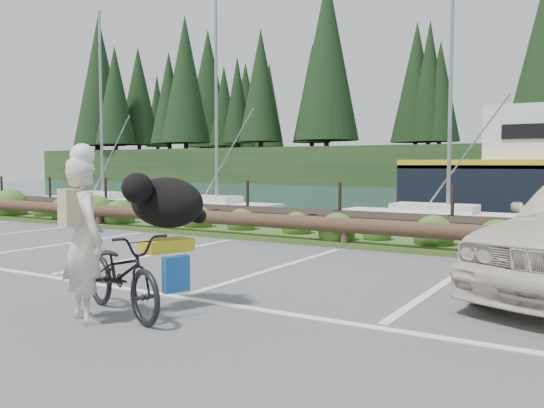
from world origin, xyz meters
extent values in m
plane|color=#4E4E50|center=(0.00, 0.00, 0.00)|extent=(72.00, 72.00, 0.00)
cube|color=#3D5B21|center=(0.00, 5.30, 0.05)|extent=(34.00, 1.60, 0.10)
imported|color=black|center=(-0.02, -1.36, 0.46)|extent=(1.87, 1.17, 0.93)
imported|color=beige|center=(-0.16, -1.74, 0.87)|extent=(0.74, 0.60, 1.74)
ellipsoid|color=black|center=(0.17, -0.82, 1.22)|extent=(0.81, 1.13, 0.59)
camera|label=1|loc=(4.66, -5.86, 1.67)|focal=38.00mm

